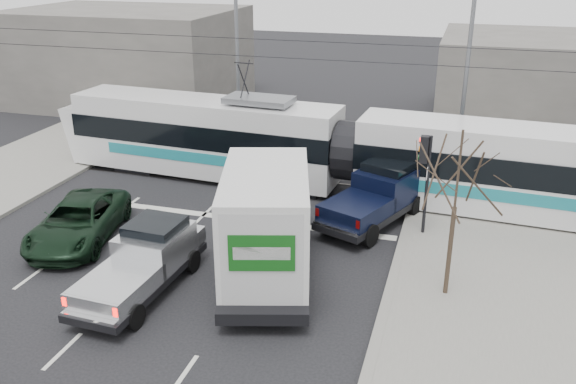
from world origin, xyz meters
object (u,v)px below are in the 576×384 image
(bare_tree, at_px, (458,177))
(green_car, at_px, (78,221))
(street_lamp_far, at_px, (234,42))
(silver_pickup, at_px, (146,259))
(tram, at_px, (348,152))
(navy_pickup, at_px, (379,195))
(box_truck, at_px, (267,222))
(traffic_signal, at_px, (425,164))
(street_lamp_near, at_px, (463,60))

(bare_tree, distance_m, green_car, 13.00)
(street_lamp_far, xyz_separation_m, silver_pickup, (3.04, -15.50, -4.16))
(tram, height_order, navy_pickup, tram)
(tram, distance_m, box_truck, 7.45)
(traffic_signal, xyz_separation_m, street_lamp_near, (0.84, 7.50, 2.37))
(box_truck, height_order, green_car, box_truck)
(tram, relative_size, green_car, 4.95)
(street_lamp_near, distance_m, navy_pickup, 8.19)
(traffic_signal, height_order, street_lamp_far, street_lamp_far)
(street_lamp_far, relative_size, tram, 0.35)
(silver_pickup, xyz_separation_m, navy_pickup, (5.99, 6.81, 0.13))
(bare_tree, height_order, silver_pickup, bare_tree)
(navy_pickup, bearing_deg, silver_pickup, -108.98)
(traffic_signal, bearing_deg, navy_pickup, 153.53)
(silver_pickup, bearing_deg, box_truck, 32.45)
(street_lamp_near, distance_m, street_lamp_far, 11.67)
(street_lamp_near, xyz_separation_m, tram, (-4.16, -4.28, -3.27))
(silver_pickup, height_order, green_car, silver_pickup)
(street_lamp_near, bearing_deg, tram, -134.18)
(silver_pickup, relative_size, green_car, 1.03)
(traffic_signal, bearing_deg, street_lamp_near, 83.59)
(street_lamp_far, height_order, green_car, street_lamp_far)
(street_lamp_near, distance_m, green_car, 17.28)
(box_truck, distance_m, green_car, 7.21)
(traffic_signal, distance_m, navy_pickup, 2.47)
(box_truck, height_order, navy_pickup, box_truck)
(street_lamp_near, relative_size, tram, 0.35)
(tram, bearing_deg, green_car, -135.66)
(street_lamp_far, distance_m, box_truck, 15.39)
(box_truck, bearing_deg, street_lamp_far, 98.60)
(street_lamp_far, height_order, tram, street_lamp_far)
(bare_tree, xyz_separation_m, green_car, (-12.63, 0.24, -3.07))
(bare_tree, xyz_separation_m, tram, (-4.44, 7.22, -1.95))
(tram, xyz_separation_m, silver_pickup, (-4.30, -9.22, -0.90))
(tram, relative_size, navy_pickup, 4.64)
(bare_tree, relative_size, box_truck, 0.66)
(bare_tree, distance_m, traffic_signal, 4.28)
(street_lamp_far, distance_m, green_car, 14.00)
(navy_pickup, bearing_deg, traffic_signal, -4.13)
(bare_tree, xyz_separation_m, street_lamp_far, (-11.79, 13.50, 1.32))
(street_lamp_far, bearing_deg, traffic_signal, -41.72)
(street_lamp_near, height_order, green_car, street_lamp_near)
(traffic_signal, xyz_separation_m, navy_pickup, (-1.63, 0.81, -1.66))
(bare_tree, bearing_deg, green_car, 178.92)
(traffic_signal, xyz_separation_m, green_car, (-11.50, -3.76, -2.02))
(traffic_signal, bearing_deg, silver_pickup, -141.79)
(street_lamp_near, height_order, silver_pickup, street_lamp_near)
(tram, bearing_deg, silver_pickup, -111.14)
(bare_tree, xyz_separation_m, silver_pickup, (-8.75, -2.00, -2.84))
(traffic_signal, xyz_separation_m, tram, (-3.32, 3.22, -0.90))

